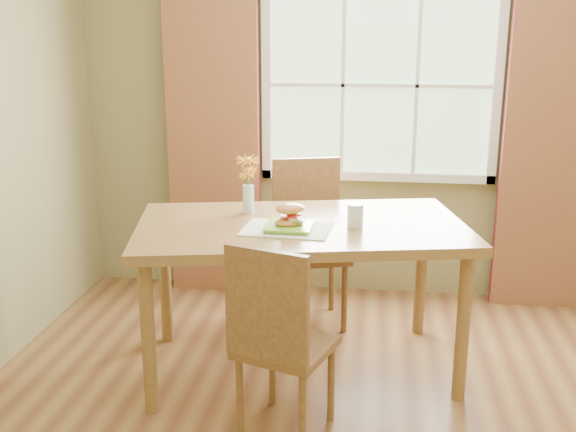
# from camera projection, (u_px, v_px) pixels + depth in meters

# --- Properties ---
(room) EXTENTS (4.24, 3.84, 2.74)m
(room) POSITION_uv_depth(u_px,v_px,m) (380.00, 156.00, 2.84)
(room) COLOR brown
(room) RESTS_ON ground
(window) EXTENTS (1.62, 0.06, 1.32)m
(window) POSITION_uv_depth(u_px,v_px,m) (380.00, 85.00, 4.59)
(window) COLOR #A1C796
(window) RESTS_ON room
(curtain_left) EXTENTS (0.65, 0.08, 2.20)m
(curtain_left) POSITION_uv_depth(u_px,v_px,m) (213.00, 142.00, 4.75)
(curtain_left) COLOR maroon
(curtain_left) RESTS_ON room
(curtain_right) EXTENTS (0.65, 0.08, 2.20)m
(curtain_right) POSITION_uv_depth(u_px,v_px,m) (552.00, 149.00, 4.46)
(curtain_right) COLOR maroon
(curtain_right) RESTS_ON room
(dining_table) EXTENTS (1.92, 1.32, 0.86)m
(dining_table) POSITION_uv_depth(u_px,v_px,m) (301.00, 239.00, 3.66)
(dining_table) COLOR olive
(dining_table) RESTS_ON room
(chair_near) EXTENTS (0.51, 0.51, 0.97)m
(chair_near) POSITION_uv_depth(u_px,v_px,m) (278.00, 334.00, 3.06)
(chair_near) COLOR brown
(chair_near) RESTS_ON room
(chair_far) EXTENTS (0.55, 0.55, 1.07)m
(chair_far) POSITION_uv_depth(u_px,v_px,m) (309.00, 233.00, 4.39)
(chair_far) COLOR brown
(chair_far) RESTS_ON room
(placemat) EXTENTS (0.47, 0.36, 0.01)m
(placemat) POSITION_uv_depth(u_px,v_px,m) (287.00, 229.00, 3.52)
(placemat) COLOR beige
(placemat) RESTS_ON dining_table
(plate) EXTENTS (0.24, 0.24, 0.01)m
(plate) POSITION_uv_depth(u_px,v_px,m) (289.00, 228.00, 3.51)
(plate) COLOR #7EB32C
(plate) RESTS_ON placemat
(croissant_sandwich) EXTENTS (0.20, 0.17, 0.12)m
(croissant_sandwich) POSITION_uv_depth(u_px,v_px,m) (290.00, 215.00, 3.50)
(croissant_sandwich) COLOR #CB8845
(croissant_sandwich) RESTS_ON plate
(water_glass) EXTENTS (0.08, 0.08, 0.13)m
(water_glass) POSITION_uv_depth(u_px,v_px,m) (355.00, 216.00, 3.55)
(water_glass) COLOR silver
(water_glass) RESTS_ON dining_table
(flower_vase) EXTENTS (0.13, 0.13, 0.33)m
(flower_vase) POSITION_uv_depth(u_px,v_px,m) (248.00, 179.00, 3.79)
(flower_vase) COLOR silver
(flower_vase) RESTS_ON dining_table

